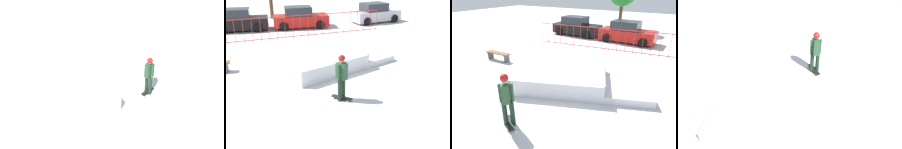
% 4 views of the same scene
% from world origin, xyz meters
% --- Properties ---
extents(ground_plane, '(60.00, 60.00, 0.00)m').
position_xyz_m(ground_plane, '(0.00, 0.00, 0.00)').
color(ground_plane, silver).
extents(skate_ramp, '(5.97, 4.35, 0.74)m').
position_xyz_m(skate_ramp, '(0.20, 0.51, 0.32)').
color(skate_ramp, silver).
rests_on(skate_ramp, ground).
extents(skater, '(0.40, 0.44, 1.73)m').
position_xyz_m(skater, '(-0.22, -2.81, 1.01)').
color(skater, black).
rests_on(skater, ground).
extents(skateboard, '(0.73, 0.68, 0.09)m').
position_xyz_m(skateboard, '(-0.21, -2.80, 0.08)').
color(skateboard, black).
rests_on(skateboard, ground).
extents(perimeter_fence, '(10.88, 1.02, 1.50)m').
position_xyz_m(perimeter_fence, '(-0.00, 6.45, 0.77)').
color(perimeter_fence, '#B22D23').
rests_on(perimeter_fence, ground).
extents(parked_car_black, '(4.17, 2.06, 1.60)m').
position_xyz_m(parked_car_black, '(-4.35, 9.57, 0.72)').
color(parked_car_black, black).
rests_on(parked_car_black, ground).
extents(parked_car_red, '(4.16, 2.03, 1.60)m').
position_xyz_m(parked_car_red, '(0.14, 9.30, 0.72)').
color(parked_car_red, red).
rests_on(parked_car_red, ground).
extents(parked_car_silver, '(4.35, 2.54, 1.60)m').
position_xyz_m(parked_car_silver, '(6.49, 9.63, 0.72)').
color(parked_car_silver, '#B7B7BC').
rests_on(parked_car_silver, ground).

